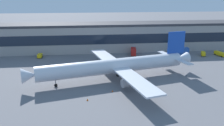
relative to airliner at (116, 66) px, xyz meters
The scene contains 10 objects.
ground_plane 8.33m from the airliner, 43.80° to the right, with size 600.00×600.00×0.00m, color slate.
terminal_building 45.41m from the airliner, 83.94° to the left, with size 155.31×16.06×14.67m.
airliner is the anchor object (origin of this frame).
follow_me_car 54.98m from the airliner, 30.28° to the left, with size 3.41×4.79×1.85m.
stair_truck 34.97m from the airliner, 68.02° to the left, with size 3.30×6.30×3.55m.
catering_truck 46.23m from the airliner, 38.07° to the left, with size 7.28×2.84×4.15m.
belt_loader 61.68m from the airliner, 25.43° to the left, with size 3.34×6.68×1.95m.
baggage_tug 46.27m from the airliner, 134.93° to the left, with size 2.13×3.62×1.85m.
traffic_cone_0 12.36m from the airliner, 102.29° to the right, with size 0.46×0.46×0.58m, color #F2590C.
traffic_cone_1 20.09m from the airliner, 122.12° to the right, with size 0.54×0.54×0.68m, color #F2590C.
Camera 1 is at (-14.99, -74.27, 30.10)m, focal length 37.48 mm.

